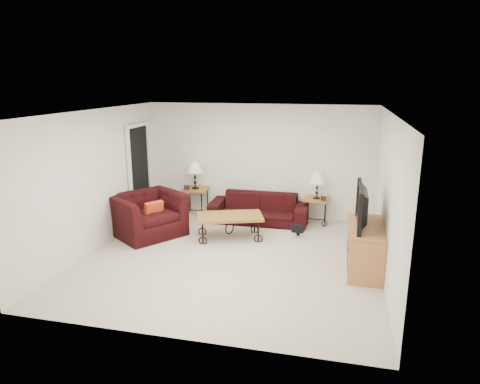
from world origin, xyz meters
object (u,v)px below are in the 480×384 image
(sofa, at_px, (259,208))
(side_table_right, at_px, (316,211))
(armchair, at_px, (148,215))
(tv_stand, at_px, (365,248))
(backpack, at_px, (298,225))
(lamp_right, at_px, (317,186))
(television, at_px, (367,206))
(side_table_left, at_px, (196,202))
(coffee_table, at_px, (230,227))
(lamp_left, at_px, (195,175))

(sofa, xyz_separation_m, side_table_right, (1.21, 0.18, -0.03))
(armchair, relative_size, tv_stand, 1.01)
(side_table_right, height_order, backpack, side_table_right)
(lamp_right, bearing_deg, tv_stand, -67.31)
(lamp_right, distance_m, television, 2.37)
(side_table_left, distance_m, coffee_table, 1.73)
(television, bearing_deg, sofa, -133.57)
(coffee_table, distance_m, armchair, 1.64)
(lamp_left, height_order, television, television)
(armchair, distance_m, backpack, 2.98)
(side_table_left, bearing_deg, television, -31.23)
(coffee_table, xyz_separation_m, television, (2.47, -0.89, 0.85))
(side_table_right, distance_m, armchair, 3.52)
(sofa, relative_size, backpack, 4.49)
(lamp_right, bearing_deg, lamp_left, 180.00)
(lamp_left, relative_size, lamp_right, 1.11)
(television, height_order, backpack, television)
(sofa, distance_m, coffee_table, 1.17)
(sofa, relative_size, side_table_right, 3.77)
(lamp_left, distance_m, coffee_table, 1.86)
(side_table_left, bearing_deg, backpack, -19.65)
(side_table_left, bearing_deg, side_table_right, 0.00)
(backpack, bearing_deg, side_table_left, 159.85)
(coffee_table, bearing_deg, lamp_left, 131.30)
(lamp_left, height_order, tv_stand, lamp_left)
(lamp_left, bearing_deg, coffee_table, -48.70)
(television, bearing_deg, side_table_right, -157.76)
(sofa, distance_m, backpack, 1.16)
(lamp_right, bearing_deg, sofa, -171.57)
(coffee_table, bearing_deg, lamp_right, 39.51)
(side_table_left, height_order, tv_stand, tv_stand)
(sofa, xyz_separation_m, coffee_table, (-0.36, -1.12, -0.07))
(coffee_table, bearing_deg, side_table_left, 131.30)
(side_table_left, xyz_separation_m, backpack, (2.43, -0.87, -0.07))
(television, bearing_deg, coffee_table, -109.83)
(armchair, bearing_deg, side_table_right, -29.69)
(sofa, bearing_deg, side_table_right, 8.43)
(lamp_left, bearing_deg, side_table_left, 0.00)
(sofa, relative_size, coffee_table, 1.67)
(tv_stand, bearing_deg, television, 180.00)
(tv_stand, bearing_deg, side_table_left, 148.91)
(tv_stand, bearing_deg, lamp_left, 148.91)
(sofa, height_order, side_table_left, side_table_left)
(lamp_left, bearing_deg, lamp_right, 0.00)
(side_table_right, height_order, tv_stand, tv_stand)
(lamp_right, bearing_deg, side_table_right, 0.00)
(side_table_left, height_order, lamp_left, lamp_left)
(sofa, bearing_deg, lamp_right, 8.43)
(armchair, height_order, tv_stand, armchair)
(side_table_right, xyz_separation_m, backpack, (-0.28, -0.87, -0.04))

